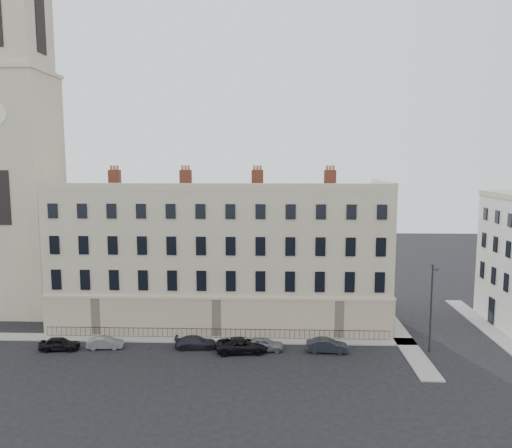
% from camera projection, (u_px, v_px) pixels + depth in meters
% --- Properties ---
extents(ground, '(160.00, 160.00, 0.00)m').
position_uv_depth(ground, '(275.00, 361.00, 45.28)').
color(ground, black).
rests_on(ground, ground).
extents(terrace, '(36.22, 12.22, 17.00)m').
position_uv_depth(terrace, '(222.00, 254.00, 56.39)').
color(terrace, '#BDAE8D').
rests_on(terrace, ground).
extents(church_tower, '(8.00, 8.13, 44.00)m').
position_uv_depth(church_tower, '(17.00, 155.00, 57.83)').
color(church_tower, '#BDAE8D').
rests_on(church_tower, ground).
extents(pavement_terrace, '(48.00, 2.00, 0.12)m').
position_uv_depth(pavement_terrace, '(176.00, 339.00, 50.59)').
color(pavement_terrace, gray).
rests_on(pavement_terrace, ground).
extents(pavement_east_return, '(2.00, 24.00, 0.12)m').
position_uv_depth(pavement_east_return, '(398.00, 332.00, 52.73)').
color(pavement_east_return, gray).
rests_on(pavement_east_return, ground).
extents(pavement_adjacent, '(2.00, 20.00, 0.12)m').
position_uv_depth(pavement_adjacent, '(486.00, 326.00, 54.36)').
color(pavement_adjacent, gray).
rests_on(pavement_adjacent, ground).
extents(railings, '(35.00, 0.04, 0.96)m').
position_uv_depth(railings, '(216.00, 333.00, 50.78)').
color(railings, black).
rests_on(railings, ground).
extents(car_a, '(3.84, 1.83, 1.27)m').
position_uv_depth(car_a, '(60.00, 344.00, 47.70)').
color(car_a, black).
rests_on(car_a, ground).
extents(car_b, '(3.52, 1.49, 1.13)m').
position_uv_depth(car_b, '(105.00, 343.00, 48.15)').
color(car_b, slate).
rests_on(car_b, ground).
extents(car_c, '(4.17, 1.97, 1.18)m').
position_uv_depth(car_c, '(196.00, 342.00, 48.21)').
color(car_c, black).
rests_on(car_c, ground).
extents(car_d, '(5.18, 2.87, 1.37)m').
position_uv_depth(car_d, '(242.00, 345.00, 47.21)').
color(car_d, black).
rests_on(car_d, ground).
extents(car_e, '(3.77, 1.59, 1.27)m').
position_uv_depth(car_e, '(264.00, 344.00, 47.62)').
color(car_e, slate).
rests_on(car_e, ground).
extents(car_f, '(4.01, 1.59, 1.30)m').
position_uv_depth(car_f, '(327.00, 346.00, 47.21)').
color(car_f, black).
rests_on(car_f, ground).
extents(streetlamp, '(0.47, 1.83, 8.48)m').
position_uv_depth(streetlamp, '(431.00, 304.00, 46.68)').
color(streetlamp, '#2C2B30').
rests_on(streetlamp, ground).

